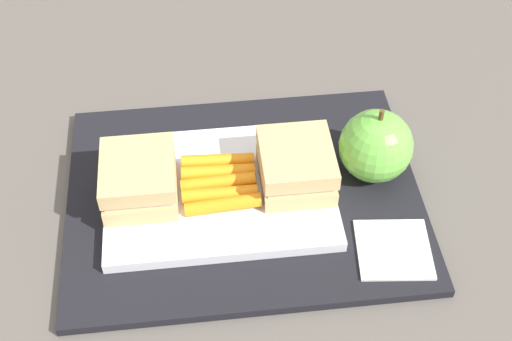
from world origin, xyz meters
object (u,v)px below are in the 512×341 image
Objects in this scene: food_tray at (219,191)px; sandwich_half_left at (139,179)px; paper_napkin at (394,249)px; apple at (376,146)px; carrot_sticks_bundle at (219,183)px; sandwich_half_right at (296,166)px.

food_tray is 0.08m from sandwich_half_left.
sandwich_half_left is 0.26m from paper_napkin.
paper_napkin is (-0.00, -0.10, -0.04)m from apple.
carrot_sticks_bundle is 1.12× the size of paper_napkin.
sandwich_half_left is 0.08m from carrot_sticks_bundle.
sandwich_half_left is at bearing 180.00° from food_tray.
food_tray is at bearing 180.00° from sandwich_half_right.
food_tray is 2.94× the size of carrot_sticks_bundle.
food_tray is 0.18m from paper_napkin.
carrot_sticks_bundle reaches higher than food_tray.
carrot_sticks_bundle is 0.18m from paper_napkin.
carrot_sticks_bundle is at bearing 151.07° from paper_napkin.
apple is at bearing 5.19° from carrot_sticks_bundle.
apple is at bearing 3.42° from sandwich_half_left.
sandwich_half_left is 1.14× the size of paper_napkin.
carrot_sticks_bundle is 0.90× the size of apple.
food_tray is 2.88× the size of sandwich_half_left.
food_tray is 0.17m from apple.
paper_napkin is (0.24, -0.09, -0.03)m from sandwich_half_left.
sandwich_half_left is 1.00× the size of sandwich_half_right.
apple reaches higher than carrot_sticks_bundle.
food_tray is 3.29× the size of paper_napkin.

